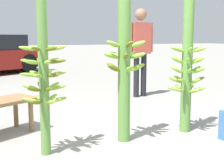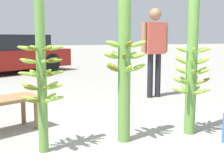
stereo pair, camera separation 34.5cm
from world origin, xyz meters
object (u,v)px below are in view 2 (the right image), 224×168
object	(u,v)px
banana_stalk_right	(192,66)
vendor_person	(155,44)
banana_stalk_left	(42,76)
banana_stalk_center	(124,66)
parked_car	(3,55)

from	to	relation	value
banana_stalk_right	vendor_person	size ratio (longest dim) A/B	0.99
banana_stalk_right	vendor_person	distance (m)	2.34
banana_stalk_left	vendor_person	distance (m)	3.33
banana_stalk_right	vendor_person	bearing A→B (deg)	71.74
banana_stalk_left	banana_stalk_center	distance (m)	0.91
banana_stalk_left	parked_car	size ratio (longest dim) A/B	0.33
banana_stalk_left	vendor_person	bearing A→B (deg)	41.15
banana_stalk_center	vendor_person	world-z (taller)	vendor_person
vendor_person	parked_car	distance (m)	5.90
banana_stalk_left	parked_car	xyz separation A→B (m)	(-0.07, 7.48, -0.18)
banana_stalk_center	banana_stalk_left	bearing A→B (deg)	-179.91
banana_stalk_left	banana_stalk_center	xyz separation A→B (m)	(0.90, 0.00, 0.07)
banana_stalk_center	parked_car	distance (m)	7.54
banana_stalk_left	banana_stalk_center	size ratio (longest dim) A/B	0.93
banana_stalk_right	parked_car	xyz separation A→B (m)	(-1.83, 7.51, -0.22)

